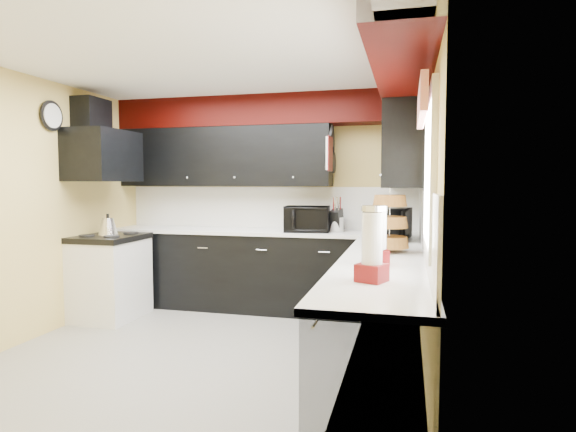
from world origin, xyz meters
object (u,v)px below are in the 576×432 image
object	(u,v)px
toaster_oven	(307,219)
utensil_crock	(337,225)
knife_block	(337,221)
kettle	(108,226)
microwave	(388,224)

from	to	relation	value
toaster_oven	utensil_crock	world-z (taller)	toaster_oven
knife_block	kettle	bearing A→B (deg)	-150.33
toaster_oven	kettle	xyz separation A→B (m)	(-2.08, -0.68, -0.07)
toaster_oven	utensil_crock	xyz separation A→B (m)	(0.33, 0.07, -0.06)
knife_block	kettle	xyz separation A→B (m)	(-2.40, -0.76, -0.05)
kettle	microwave	bearing A→B (deg)	3.38
microwave	utensil_crock	bearing A→B (deg)	55.22
knife_block	kettle	size ratio (longest dim) A/B	1.19
utensil_crock	microwave	bearing A→B (deg)	-44.38
toaster_oven	knife_block	xyz separation A→B (m)	(0.32, 0.08, -0.02)
utensil_crock	toaster_oven	bearing A→B (deg)	-167.78
kettle	knife_block	bearing A→B (deg)	17.53
toaster_oven	utensil_crock	distance (m)	0.34
knife_block	kettle	world-z (taller)	knife_block
knife_block	toaster_oven	bearing A→B (deg)	-154.56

